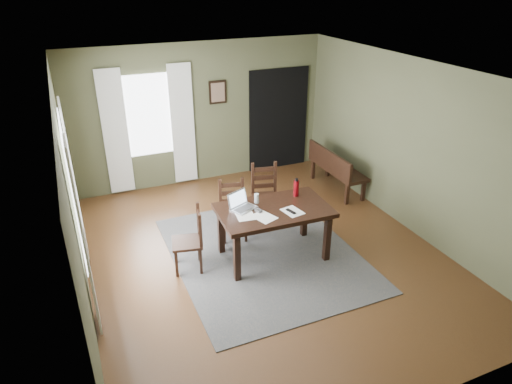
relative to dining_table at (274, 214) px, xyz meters
name	(u,v)px	position (x,y,z in m)	size (l,w,h in m)	color
ground	(264,254)	(-0.10, 0.10, -0.71)	(5.00, 6.00, 0.01)	#492C16
room_shell	(265,140)	(-0.10, 0.10, 1.10)	(5.02, 6.02, 2.71)	#4B4E33
rug	(264,253)	(-0.10, 0.10, -0.70)	(2.60, 3.20, 0.01)	#3F3F3F
dining_table	(274,214)	(0.00, 0.00, 0.00)	(1.62, 1.01, 0.79)	black
chair_end	(191,240)	(-1.19, 0.17, -0.24)	(0.49, 0.49, 0.94)	black
chair_back_left	(233,210)	(-0.34, 0.77, -0.24)	(0.49, 0.49, 0.94)	black
chair_back_right	(266,195)	(0.32, 0.99, -0.21)	(0.53, 0.53, 1.01)	black
bench	(335,166)	(2.04, 1.61, -0.22)	(0.46, 1.44, 0.81)	black
laptop	(241,204)	(-0.42, 0.20, 0.16)	(0.43, 0.40, 0.24)	#B7B7BC
computer_mouse	(258,210)	(-0.24, 0.00, 0.12)	(0.06, 0.11, 0.04)	#3F3F42
tv_remote	(291,211)	(0.17, -0.19, 0.11)	(0.05, 0.17, 0.02)	black
drinking_glass	(257,198)	(-0.16, 0.25, 0.17)	(0.07, 0.07, 0.15)	silver
water_bottle	(296,188)	(0.48, 0.24, 0.23)	(0.09, 0.09, 0.28)	maroon
paper_a	(245,215)	(-0.45, -0.03, 0.10)	(0.25, 0.32, 0.00)	white
paper_b	(292,211)	(0.20, -0.19, 0.10)	(0.23, 0.30, 0.00)	white
paper_e	(264,217)	(-0.23, -0.18, 0.10)	(0.25, 0.32, 0.00)	white
window_left	(72,190)	(-2.57, 0.30, 0.74)	(0.01, 1.30, 1.70)	white
window_back	(148,116)	(-1.10, 3.07, 0.74)	(1.00, 0.01, 1.50)	white
curtain_left_near	(84,240)	(-2.54, -0.52, 0.49)	(0.03, 0.48, 2.30)	silver
curtain_left_far	(74,182)	(-2.54, 1.12, 0.49)	(0.03, 0.48, 2.30)	silver
curtain_back_left	(116,133)	(-1.72, 3.04, 0.49)	(0.44, 0.03, 2.30)	silver
curtain_back_right	(183,125)	(-0.48, 3.04, 0.49)	(0.44, 0.03, 2.30)	silver
framed_picture	(218,92)	(0.25, 3.07, 1.04)	(0.34, 0.03, 0.44)	black
doorway_back	(278,120)	(1.55, 3.07, 0.34)	(1.30, 0.03, 2.10)	black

